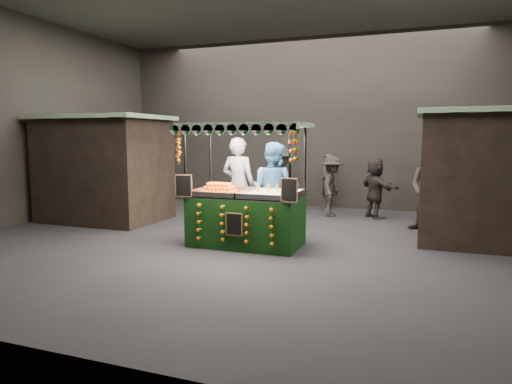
% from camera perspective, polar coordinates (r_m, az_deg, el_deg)
% --- Properties ---
extents(ground, '(12.00, 12.00, 0.00)m').
position_cam_1_polar(ground, '(8.95, 0.09, -6.40)').
color(ground, black).
rests_on(ground, ground).
extents(market_hall, '(12.10, 10.10, 5.05)m').
position_cam_1_polar(market_hall, '(8.81, 0.09, 15.54)').
color(market_hall, black).
rests_on(market_hall, ground).
extents(neighbour_stall_left, '(3.00, 2.20, 2.60)m').
position_cam_1_polar(neighbour_stall_left, '(11.81, -18.66, 2.89)').
color(neighbour_stall_left, black).
rests_on(neighbour_stall_left, ground).
extents(neighbour_stall_right, '(3.00, 2.20, 2.60)m').
position_cam_1_polar(neighbour_stall_right, '(9.82, 28.36, 1.69)').
color(neighbour_stall_right, black).
rests_on(neighbour_stall_right, ground).
extents(juice_stall, '(2.41, 1.42, 2.33)m').
position_cam_1_polar(juice_stall, '(8.54, -1.29, -2.08)').
color(juice_stall, black).
rests_on(juice_stall, ground).
extents(vendor_grey, '(0.79, 0.55, 2.08)m').
position_cam_1_polar(vendor_grey, '(9.73, -2.26, 0.87)').
color(vendor_grey, slate).
rests_on(vendor_grey, ground).
extents(vendor_blue, '(1.10, 0.94, 1.97)m').
position_cam_1_polar(vendor_blue, '(9.22, 2.15, 0.21)').
color(vendor_blue, navy).
rests_on(vendor_blue, ground).
extents(shopper_0, '(0.80, 0.71, 1.85)m').
position_cam_1_polar(shopper_0, '(12.80, -13.96, 1.61)').
color(shopper_0, black).
rests_on(shopper_0, ground).
extents(shopper_1, '(1.11, 0.98, 1.90)m').
position_cam_1_polar(shopper_1, '(10.52, 21.27, 0.38)').
color(shopper_1, black).
rests_on(shopper_1, ground).
extents(shopper_2, '(0.97, 0.51, 1.58)m').
position_cam_1_polar(shopper_2, '(13.11, 2.69, 1.34)').
color(shopper_2, black).
rests_on(shopper_2, ground).
extents(shopper_3, '(1.32, 1.26, 1.81)m').
position_cam_1_polar(shopper_3, '(12.38, 3.26, 1.53)').
color(shopper_3, '#2B2723').
rests_on(shopper_3, ground).
extents(shopper_4, '(0.85, 0.58, 1.68)m').
position_cam_1_polar(shopper_4, '(13.15, -14.69, 1.34)').
color(shopper_4, '#2A2622').
rests_on(shopper_4, ground).
extents(shopper_5, '(1.26, 1.41, 1.55)m').
position_cam_1_polar(shopper_5, '(11.94, 14.93, 0.50)').
color(shopper_5, black).
rests_on(shopper_5, ground).
extents(shopper_6, '(0.56, 0.68, 1.60)m').
position_cam_1_polar(shopper_6, '(13.01, 9.00, 1.25)').
color(shopper_6, '#2D2925').
rests_on(shopper_6, ground).
extents(shopper_7, '(0.60, 1.03, 1.58)m').
position_cam_1_polar(shopper_7, '(11.95, 9.68, 0.71)').
color(shopper_7, black).
rests_on(shopper_7, ground).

